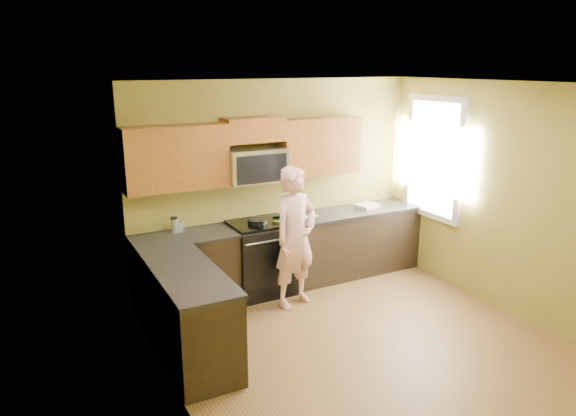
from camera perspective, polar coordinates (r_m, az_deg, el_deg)
floor at (r=5.90m, az=7.85°, el=-14.09°), size 4.00×4.00×0.00m
ceiling at (r=5.15m, az=8.96°, el=13.10°), size 4.00×4.00×0.00m
wall_back at (r=7.03m, az=-1.21°, el=2.71°), size 4.00×0.00×4.00m
wall_front at (r=4.04m, az=25.40°, el=-8.57°), size 4.00×0.00×4.00m
wall_left at (r=4.54m, az=-12.62°, el=-4.80°), size 0.00×4.00×4.00m
wall_right at (r=6.71m, az=22.34°, el=0.95°), size 0.00×4.00×4.00m
cabinet_back_run at (r=7.03m, az=-0.07°, el=-5.02°), size 4.00×0.60×0.88m
cabinet_left_run at (r=5.50m, az=-10.70°, el=-11.32°), size 0.60×1.60×0.88m
countertop_back at (r=6.88m, az=-0.04°, el=-1.45°), size 4.00×0.62×0.04m
countertop_left at (r=5.32m, az=-10.85°, el=-6.86°), size 0.62×1.60×0.04m
stove at (r=6.83m, az=-2.96°, el=-5.34°), size 0.76×0.65×0.95m
microwave at (r=6.67m, az=-3.53°, el=2.87°), size 0.76×0.40×0.42m
upper_cab_left at (r=6.37m, az=-11.81°, el=1.98°), size 1.22×0.33×0.75m
upper_cab_right at (r=7.12m, az=3.28°, el=3.68°), size 1.12×0.33×0.75m
upper_cab_over_mw at (r=6.59m, az=-3.75°, el=8.45°), size 0.76×0.33×0.30m
window at (r=7.45m, az=15.46°, el=5.23°), size 0.06×1.06×1.66m
woman at (r=6.35m, az=0.80°, el=-3.21°), size 0.72×0.57×1.73m
frying_pan at (r=6.64m, az=-3.31°, el=-1.65°), size 0.37×0.48×0.06m
butter_tub at (r=6.74m, az=-1.20°, el=-1.62°), size 0.13×0.13×0.09m
toast_slice at (r=7.03m, az=2.74°, el=-0.86°), size 0.13×0.13×0.01m
napkin_a at (r=6.73m, az=-0.93°, el=-1.38°), size 0.12×0.13×0.06m
napkin_b at (r=6.89m, az=1.65°, el=-0.96°), size 0.16×0.17×0.07m
dish_towel at (r=7.53m, az=8.51°, el=0.23°), size 0.35×0.31×0.05m
travel_mug at (r=6.51m, az=-12.10°, el=-2.58°), size 0.10×0.10×0.19m
glass_a at (r=6.56m, az=-11.60°, el=-1.88°), size 0.08×0.08×0.12m
glass_b at (r=6.50m, az=-11.54°, el=-2.04°), size 0.09×0.09×0.12m
glass_c at (r=6.52m, az=-11.39°, el=-1.98°), size 0.08×0.08×0.12m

